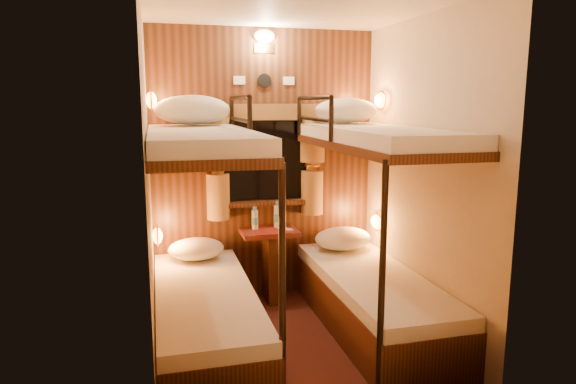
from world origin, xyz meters
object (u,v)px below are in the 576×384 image
object	(u,v)px
bottle_left	(255,220)
bottle_right	(278,216)
bunk_right	(373,260)
table	(270,256)
bunk_left	(204,274)

from	to	relation	value
bottle_left	bottle_right	bearing A→B (deg)	3.09
bunk_right	table	bearing A→B (deg)	129.67
bunk_right	bottle_right	xyz separation A→B (m)	(-0.56, 0.84, 0.20)
table	bottle_right	xyz separation A→B (m)	(0.09, 0.06, 0.34)
bunk_left	bottle_left	xyz separation A→B (m)	(0.53, 0.83, 0.18)
bunk_left	table	bearing A→B (deg)	50.33
bottle_left	bottle_right	world-z (taller)	bottle_right
bunk_left	bottle_right	xyz separation A→B (m)	(0.74, 0.84, 0.20)
bunk_left	table	xyz separation A→B (m)	(0.65, 0.78, -0.14)
bunk_left	bottle_right	world-z (taller)	bunk_left
bunk_right	table	xyz separation A→B (m)	(-0.65, 0.78, -0.14)
bottle_left	bottle_right	distance (m)	0.21
bunk_right	bottle_left	world-z (taller)	bunk_right
table	bottle_right	distance (m)	0.36
bunk_left	bunk_right	bearing A→B (deg)	0.00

